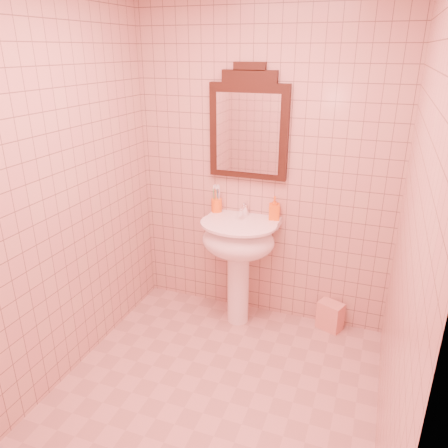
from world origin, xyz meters
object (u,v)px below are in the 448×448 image
at_px(toothbrush_cup, 217,205).
at_px(towel, 330,316).
at_px(soap_dispenser, 274,208).
at_px(mirror, 249,127).
at_px(pedestal_sink, 238,247).

height_order(toothbrush_cup, towel, toothbrush_cup).
distance_m(soap_dispenser, towel, 0.97).
bearing_deg(mirror, soap_dispenser, -9.81).
distance_m(pedestal_sink, toothbrush_cup, 0.39).
bearing_deg(towel, mirror, 175.88).
height_order(mirror, soap_dispenser, mirror).
distance_m(pedestal_sink, towel, 0.92).
bearing_deg(toothbrush_cup, mirror, 8.51).
bearing_deg(toothbrush_cup, pedestal_sink, -34.56).
distance_m(toothbrush_cup, soap_dispenser, 0.47).
distance_m(mirror, towel, 1.60).
bearing_deg(towel, soap_dispenser, 178.56).
height_order(pedestal_sink, toothbrush_cup, toothbrush_cup).
bearing_deg(soap_dispenser, mirror, 155.92).
height_order(mirror, toothbrush_cup, mirror).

